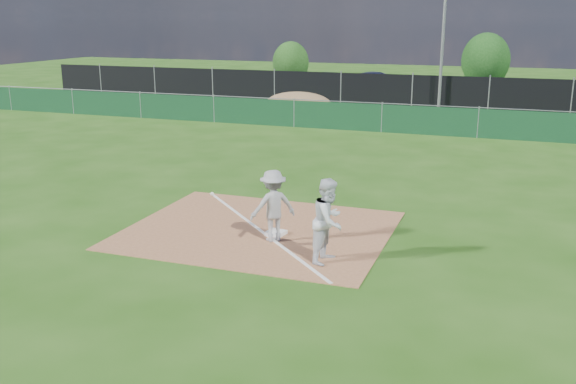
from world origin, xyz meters
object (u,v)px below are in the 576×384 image
object	(u,v)px
car_mid	(378,85)
tree_mid	(486,60)
first_base	(276,233)
runner	(329,221)
tree_left	(291,63)
light_pole	(443,33)
play_at_first	(273,206)
car_right	(535,91)
car_left	(334,84)

from	to	relation	value
car_mid	tree_mid	size ratio (longest dim) A/B	1.21
first_base	runner	xyz separation A→B (m)	(1.58, -1.13, 0.81)
car_mid	tree_left	xyz separation A→B (m)	(-7.58, 5.49, 0.83)
light_pole	car_mid	size ratio (longest dim) A/B	1.74
play_at_first	car_mid	size ratio (longest dim) A/B	0.42
runner	first_base	bearing A→B (deg)	62.97
car_right	light_pole	bearing A→B (deg)	138.50
play_at_first	runner	distance (m)	1.68
runner	car_left	world-z (taller)	runner
first_base	car_right	distance (m)	27.91
car_right	car_left	bearing A→B (deg)	97.78
car_mid	car_right	bearing A→B (deg)	-76.32
play_at_first	tree_left	xyz separation A→B (m)	(-10.86, 31.84, 0.78)
car_right	runner	bearing A→B (deg)	171.94
first_base	runner	size ratio (longest dim) A/B	0.23
car_mid	tree_mid	world-z (taller)	tree_mid
runner	tree_mid	distance (m)	34.17
light_pole	car_right	size ratio (longest dim) A/B	1.81
light_pole	tree_mid	size ratio (longest dim) A/B	2.10
play_at_first	tree_mid	distance (m)	33.49
tree_mid	car_mid	bearing A→B (deg)	-129.83
first_base	runner	bearing A→B (deg)	-35.68
light_pole	tree_mid	world-z (taller)	light_pole
tree_mid	first_base	bearing A→B (deg)	-94.60
play_at_first	tree_left	distance (m)	33.65
first_base	car_left	distance (m)	26.46
car_right	tree_mid	size ratio (longest dim) A/B	1.16
tree_left	light_pole	bearing A→B (deg)	-39.06
car_right	tree_left	distance (m)	17.15
tree_mid	play_at_first	bearing A→B (deg)	-94.42
light_pole	play_at_first	distance (m)	22.52
first_base	tree_left	distance (m)	33.30
car_mid	car_right	distance (m)	9.12
car_mid	tree_mid	distance (m)	9.22
play_at_first	tree_mid	xyz separation A→B (m)	(2.58, 33.37, 1.13)
car_left	tree_left	distance (m)	7.52
light_pole	car_left	bearing A→B (deg)	150.83
tree_left	tree_mid	world-z (taller)	tree_mid
car_left	tree_left	world-z (taller)	tree_left
runner	tree_mid	bearing A→B (deg)	6.85
runner	car_mid	xyz separation A→B (m)	(-4.78, 27.11, -0.11)
car_left	tree_mid	world-z (taller)	tree_mid
car_right	tree_left	world-z (taller)	tree_left
first_base	tree_mid	distance (m)	33.16
light_pole	first_base	bearing A→B (deg)	-92.60
light_pole	car_right	distance (m)	7.97
car_right	tree_mid	distance (m)	6.67
play_at_first	light_pole	bearing A→B (deg)	87.64
tree_left	car_left	bearing A→B (deg)	-49.56
light_pole	runner	size ratio (longest dim) A/B	4.57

